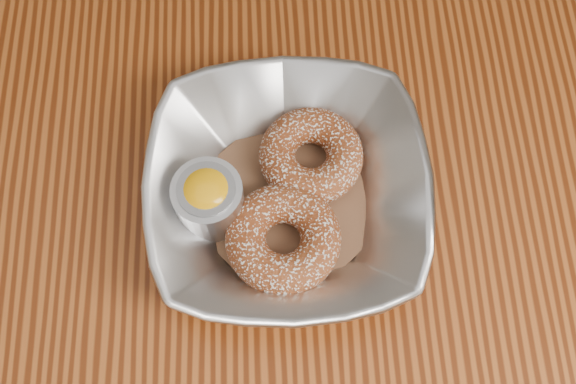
{
  "coord_description": "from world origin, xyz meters",
  "views": [
    {
      "loc": [
        0.0,
        -0.14,
        1.29
      ],
      "look_at": [
        0.01,
        0.07,
        0.78
      ],
      "focal_mm": 42.0,
      "sensor_mm": 36.0,
      "label": 1
    }
  ],
  "objects_px": {
    "table": "(280,309)",
    "ramekin": "(209,199)",
    "serving_bowl": "(288,193)",
    "donut_back": "(311,156)",
    "donut_front": "(283,239)"
  },
  "relations": [
    {
      "from": "serving_bowl",
      "to": "donut_front",
      "type": "bearing_deg",
      "value": -98.29
    },
    {
      "from": "donut_front",
      "to": "ramekin",
      "type": "bearing_deg",
      "value": 150.9
    },
    {
      "from": "donut_back",
      "to": "ramekin",
      "type": "bearing_deg",
      "value": -154.66
    },
    {
      "from": "table",
      "to": "donut_front",
      "type": "bearing_deg",
      "value": 80.5
    },
    {
      "from": "serving_bowl",
      "to": "donut_back",
      "type": "xyz_separation_m",
      "value": [
        0.02,
        0.03,
        -0.0
      ]
    },
    {
      "from": "serving_bowl",
      "to": "donut_front",
      "type": "height_order",
      "value": "serving_bowl"
    },
    {
      "from": "serving_bowl",
      "to": "donut_back",
      "type": "relative_size",
      "value": 2.61
    },
    {
      "from": "table",
      "to": "ramekin",
      "type": "height_order",
      "value": "ramekin"
    },
    {
      "from": "table",
      "to": "serving_bowl",
      "type": "relative_size",
      "value": 5.26
    },
    {
      "from": "serving_bowl",
      "to": "ramekin",
      "type": "bearing_deg",
      "value": -174.6
    },
    {
      "from": "donut_back",
      "to": "ramekin",
      "type": "relative_size",
      "value": 1.55
    },
    {
      "from": "serving_bowl",
      "to": "table",
      "type": "bearing_deg",
      "value": -98.82
    },
    {
      "from": "donut_back",
      "to": "donut_front",
      "type": "height_order",
      "value": "donut_front"
    },
    {
      "from": "donut_front",
      "to": "ramekin",
      "type": "xyz_separation_m",
      "value": [
        -0.06,
        0.03,
        0.01
      ]
    },
    {
      "from": "donut_front",
      "to": "ramekin",
      "type": "height_order",
      "value": "ramekin"
    }
  ]
}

